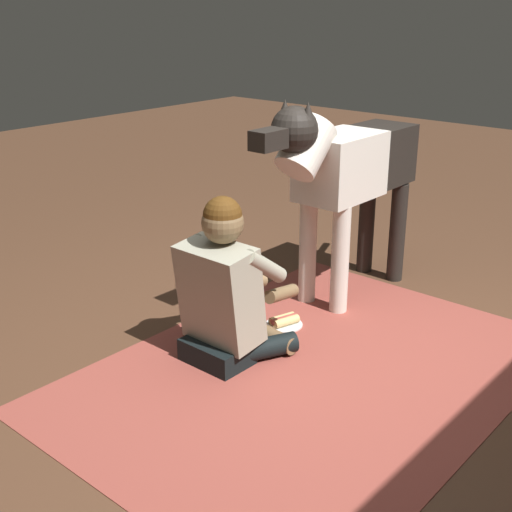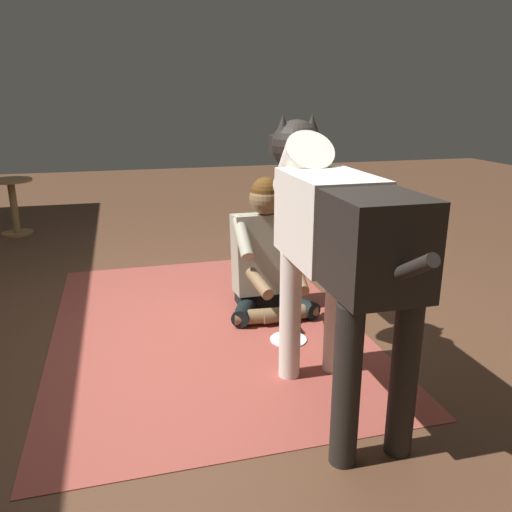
{
  "view_description": "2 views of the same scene",
  "coord_description": "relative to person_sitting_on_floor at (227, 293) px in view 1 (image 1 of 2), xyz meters",
  "views": [
    {
      "loc": [
        2.52,
        1.76,
        1.77
      ],
      "look_at": [
        -0.28,
        -0.66,
        0.37
      ],
      "focal_mm": 48.1,
      "sensor_mm": 36.0,
      "label": 1
    },
    {
      "loc": [
        -2.83,
        0.43,
        1.36
      ],
      "look_at": [
        -0.12,
        -0.28,
        0.48
      ],
      "focal_mm": 36.11,
      "sensor_mm": 36.0,
      "label": 2
    }
  ],
  "objects": [
    {
      "name": "person_sitting_on_floor",
      "position": [
        0.0,
        0.0,
        0.0
      ],
      "size": [
        0.63,
        0.58,
        0.88
      ],
      "color": "black",
      "rests_on": "ground"
    },
    {
      "name": "area_rug",
      "position": [
        -0.15,
        0.43,
        -0.36
      ],
      "size": [
        2.5,
        1.8,
        0.01
      ],
      "primitive_type": "cube",
      "color": "brown",
      "rests_on": "ground"
    },
    {
      "name": "ground_plane",
      "position": [
        -0.21,
        0.44,
        -0.36
      ],
      "size": [
        14.51,
        14.51,
        0.0
      ],
      "primitive_type": "plane",
      "color": "#503322"
    },
    {
      "name": "large_dog",
      "position": [
        -1.05,
        0.0,
        0.45
      ],
      "size": [
        1.56,
        0.34,
        1.27
      ],
      "color": "silver",
      "rests_on": "ground"
    },
    {
      "name": "hot_dog_on_plate",
      "position": [
        -0.47,
        0.0,
        -0.34
      ],
      "size": [
        0.21,
        0.21,
        0.06
      ],
      "color": "silver",
      "rests_on": "ground"
    }
  ]
}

